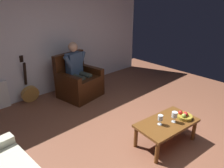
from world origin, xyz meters
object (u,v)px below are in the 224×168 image
fruit_bowl (184,116)px  guitar (30,92)px  wine_glass_far (160,118)px  wine_glass_near (174,115)px  person_seated (78,68)px  armchair (79,82)px  coffee_table (167,125)px

fruit_bowl → guitar: bearing=-66.7°
guitar → wine_glass_far: (-0.84, 2.78, 0.27)m
wine_glass_near → wine_glass_far: size_ratio=1.08×
person_seated → wine_glass_near: person_seated is taller
guitar → fruit_bowl: guitar is taller
armchair → coffee_table: armchair is taller
armchair → wine_glass_near: armchair is taller
person_seated → guitar: bearing=-36.2°
guitar → fruit_bowl: size_ratio=4.31×
armchair → fruit_bowl: size_ratio=4.14×
armchair → guitar: 1.08m
armchair → guitar: size_ratio=0.96×
armchair → person_seated: person_seated is taller
wine_glass_near → wine_glass_far: 0.24m
person_seated → wine_glass_far: 2.32m
wine_glass_near → fruit_bowl: 0.23m
wine_glass_near → fruit_bowl: wine_glass_near is taller
armchair → wine_glass_far: bearing=77.1°
coffee_table → wine_glass_far: bearing=-16.0°
guitar → armchair: bearing=153.8°
coffee_table → wine_glass_near: (-0.08, 0.07, 0.17)m
person_seated → wine_glass_far: person_seated is taller
wine_glass_near → fruit_bowl: bearing=166.3°
coffee_table → fruit_bowl: size_ratio=4.28×
coffee_table → wine_glass_near: wine_glass_near is taller
wine_glass_near → wine_glass_far: (0.21, -0.11, -0.01)m
guitar → coffee_table: bearing=109.1°
armchair → person_seated: 0.34m
guitar → wine_glass_near: guitar is taller
coffee_table → fruit_bowl: bearing=157.8°
coffee_table → wine_glass_far: size_ratio=6.48×
fruit_bowl → person_seated: bearing=-82.9°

